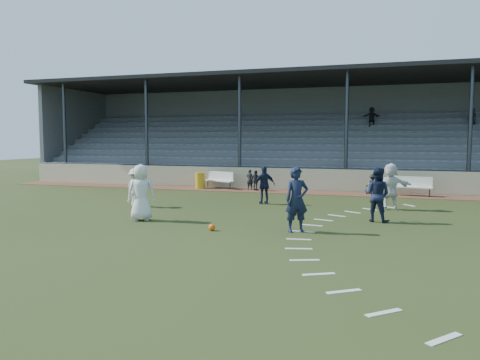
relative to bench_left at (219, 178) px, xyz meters
name	(u,v)px	position (x,y,z in m)	size (l,w,h in m)	color
ground	(216,226)	(3.98, -10.95, -0.58)	(90.00, 90.00, 0.00)	#273214
cinder_track	(286,192)	(3.98, -0.45, -0.57)	(34.00, 2.00, 0.02)	brown
retaining_wall	(290,179)	(3.98, 0.60, 0.02)	(34.00, 0.18, 1.20)	beige
bench_left	(219,178)	(0.00, 0.00, 0.00)	(2.01, 1.16, 0.95)	silver
bench_right	(411,184)	(10.28, -0.37, 0.00)	(2.04, 0.73, 0.95)	silver
trash_bin	(200,180)	(-1.03, -0.38, -0.12)	(0.56, 0.56, 0.90)	gold
football	(212,227)	(4.11, -11.66, -0.48)	(0.21, 0.21, 0.21)	#F15E0E
player_white_lead	(141,192)	(1.11, -10.69, 0.39)	(0.96, 0.62, 1.96)	silver
player_navy_lead	(297,200)	(6.62, -11.02, 0.40)	(0.72, 0.47, 1.97)	#121931
player_navy_mid	(377,195)	(8.88, -8.41, 0.34)	(0.90, 0.70, 1.86)	#121931
player_white_wing	(135,187)	(-0.85, -7.76, 0.21)	(1.03, 0.59, 1.60)	silver
player_navy_wing	(264,185)	(4.09, -5.35, 0.24)	(0.97, 0.40, 1.66)	#121931
player_white_back	(390,186)	(9.30, -5.39, 0.35)	(1.73, 0.55, 1.87)	silver
sub_left_near	(250,180)	(1.90, -0.26, 0.00)	(0.41, 0.27, 1.12)	black
sub_left_far	(256,180)	(2.31, -0.51, -0.02)	(0.64, 0.27, 1.10)	black
sub_right	(373,184)	(8.45, -0.37, -0.05)	(0.67, 0.38, 1.03)	black
grandstand	(306,149)	(3.98, 5.31, 1.62)	(34.60, 9.00, 6.61)	slate
penalty_arc	(346,234)	(8.10, -10.95, -0.58)	(3.89, 14.63, 0.01)	silver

